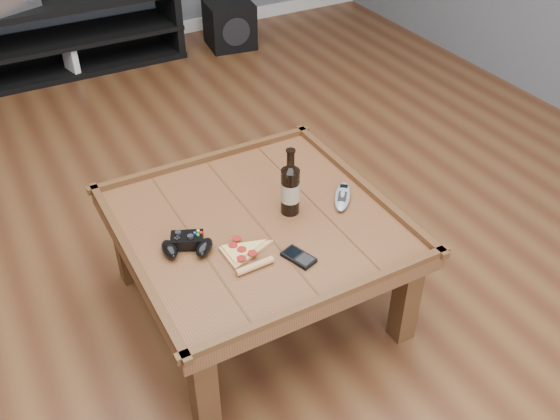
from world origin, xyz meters
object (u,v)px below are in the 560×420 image
coffee_table (257,233)px  pizza_slice (244,254)px  media_console (80,33)px  smartphone (299,257)px  subwoofer (230,24)px  beer_bottle (290,188)px  game_console (71,62)px  remote_control (342,196)px  game_controller (187,245)px

coffee_table → pizza_slice: bearing=-130.2°
coffee_table → media_console: (0.00, 2.75, -0.15)m
smartphone → subwoofer: size_ratio=0.35×
beer_bottle → media_console: bearing=92.9°
coffee_table → game_console: bearing=92.7°
beer_bottle → pizza_slice: size_ratio=1.08×
subwoofer → media_console: bearing=179.0°
media_console → pizza_slice: media_console is taller
coffee_table → smartphone: size_ratio=7.68×
pizza_slice → smartphone: pizza_slice is taller
media_console → remote_control: 2.82m
media_console → remote_control: size_ratio=7.33×
beer_bottle → subwoofer: beer_bottle is taller
media_console → beer_bottle: size_ratio=5.01×
coffee_table → game_controller: bearing=-174.0°
media_console → smartphone: 3.02m
smartphone → game_console: size_ratio=0.61×
game_controller → remote_control: size_ratio=1.01×
pizza_slice → remote_control: 0.51m
media_console → game_console: bearing=-134.4°
pizza_slice → subwoofer: size_ratio=0.68×
beer_bottle → game_controller: 0.44m
game_controller → subwoofer: 2.97m
beer_bottle → remote_control: 0.24m
coffee_table → game_console: coffee_table is taller
game_controller → remote_control: (0.66, -0.01, -0.01)m
beer_bottle → subwoofer: (0.94, 2.59, -0.39)m
subwoofer → game_console: 1.21m
coffee_table → game_controller: game_controller is taller
game_controller → game_console: bearing=110.4°
pizza_slice → subwoofer: pizza_slice is taller
media_console → pizza_slice: 2.91m
game_controller → game_console: game_controller is taller
smartphone → remote_control: bearing=15.0°
media_console → remote_control: (0.36, -2.79, 0.22)m
pizza_slice → remote_control: remote_control is taller
game_controller → pizza_slice: (0.16, -0.12, -0.02)m
beer_bottle → game_console: beer_bottle is taller
coffee_table → smartphone: coffee_table is taller
coffee_table → media_console: media_console is taller
coffee_table → beer_bottle: beer_bottle is taller
subwoofer → remote_control: bearing=-97.5°
game_controller → game_console: (0.17, 2.66, -0.38)m
smartphone → subwoofer: (1.05, 2.84, -0.29)m
beer_bottle → smartphone: bearing=-113.2°
smartphone → coffee_table: bearing=77.9°
pizza_slice → game_console: pizza_slice is taller
media_console → smartphone: (0.03, -3.01, 0.21)m
game_console → beer_bottle: bearing=-98.5°
coffee_table → game_console: 2.64m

